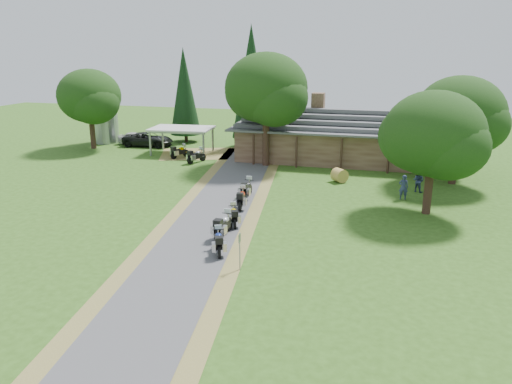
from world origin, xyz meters
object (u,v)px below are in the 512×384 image
(motorcycle_row_a, at_px, (219,241))
(motorcycle_carport_b, at_px, (196,155))
(motorcycle_row_c, at_px, (234,215))
(car_dark_suv, at_px, (148,136))
(motorcycle_carport_a, at_px, (180,151))
(silo, at_px, (104,117))
(carport, at_px, (182,141))
(motorcycle_row_d, at_px, (242,198))
(lodge, at_px, (347,134))
(car_white_sedan, at_px, (137,137))
(motorcycle_row_e, at_px, (247,188))
(hay_bale, at_px, (339,175))
(motorcycle_row_b, at_px, (224,224))

(motorcycle_row_a, distance_m, motorcycle_carport_b, 21.69)
(motorcycle_row_c, height_order, motorcycle_carport_b, motorcycle_carport_b)
(car_dark_suv, xyz_separation_m, motorcycle_carport_a, (5.78, -4.64, -0.44))
(silo, distance_m, carport, 11.48)
(car_dark_suv, height_order, motorcycle_row_d, car_dark_suv)
(lodge, height_order, car_white_sedan, lodge)
(motorcycle_row_d, height_order, motorcycle_row_e, motorcycle_row_e)
(hay_bale, bearing_deg, motorcycle_row_a, -105.86)
(motorcycle_row_b, relative_size, motorcycle_carport_b, 1.02)
(lodge, bearing_deg, hay_bale, -87.95)
(silo, bearing_deg, motorcycle_carport_a, -25.54)
(car_white_sedan, distance_m, motorcycle_carport_a, 9.13)
(car_white_sedan, distance_m, motorcycle_row_b, 30.36)
(motorcycle_row_d, bearing_deg, motorcycle_row_a, 178.39)
(silo, distance_m, motorcycle_carport_b, 15.66)
(motorcycle_row_a, height_order, motorcycle_carport_a, motorcycle_carport_a)
(carport, height_order, motorcycle_row_d, carport)
(lodge, relative_size, motorcycle_carport_a, 10.66)
(motorcycle_row_b, bearing_deg, motorcycle_row_e, 9.43)
(car_white_sedan, xyz_separation_m, hay_bale, (23.56, -10.29, -0.34))
(motorcycle_row_a, relative_size, motorcycle_row_c, 1.03)
(motorcycle_row_a, height_order, motorcycle_carport_b, motorcycle_carport_b)
(carport, relative_size, motorcycle_row_a, 3.14)
(carport, distance_m, motorcycle_row_e, 17.11)
(car_white_sedan, height_order, motorcycle_row_b, car_white_sedan)
(carport, distance_m, motorcycle_row_a, 26.24)
(car_dark_suv, height_order, motorcycle_row_b, car_dark_suv)
(silo, xyz_separation_m, carport, (10.85, -3.41, -1.61))
(car_dark_suv, bearing_deg, motorcycle_row_c, -146.03)
(motorcycle_row_a, height_order, motorcycle_row_e, motorcycle_row_e)
(hay_bale, bearing_deg, silo, 159.08)
(motorcycle_row_e, distance_m, motorcycle_carport_a, 15.13)
(motorcycle_row_d, relative_size, motorcycle_carport_b, 1.00)
(car_white_sedan, relative_size, car_dark_suv, 0.90)
(carport, relative_size, car_white_sedan, 1.15)
(lodge, bearing_deg, motorcycle_row_d, -107.41)
(motorcycle_carport_a, xyz_separation_m, motorcycle_carport_b, (2.36, -1.54, 0.02))
(silo, bearing_deg, motorcycle_row_c, -44.96)
(motorcycle_row_d, bearing_deg, car_dark_suv, 32.22)
(motorcycle_row_c, height_order, hay_bale, motorcycle_row_c)
(carport, xyz_separation_m, car_white_sedan, (-6.86, 3.17, -0.44))
(car_dark_suv, bearing_deg, motorcycle_row_a, -150.12)
(car_white_sedan, height_order, hay_bale, car_white_sedan)
(carport, relative_size, motorcycle_row_e, 2.88)
(motorcycle_carport_a, bearing_deg, car_dark_suv, 77.01)
(motorcycle_row_c, relative_size, motorcycle_row_e, 0.89)
(motorcycle_row_b, bearing_deg, lodge, -8.98)
(car_dark_suv, height_order, motorcycle_carport_b, car_dark_suv)
(car_white_sedan, height_order, motorcycle_carport_b, car_white_sedan)
(motorcycle_carport_a, bearing_deg, car_white_sedan, 80.77)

